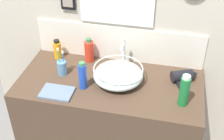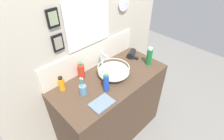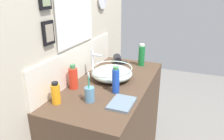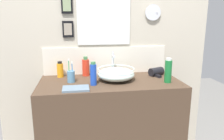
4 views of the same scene
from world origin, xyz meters
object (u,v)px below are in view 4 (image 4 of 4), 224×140
Objects in this scene: soap_dispenser at (168,71)px; lotion_bottle at (93,74)px; glass_bowl_sink at (116,74)px; hair_drier at (157,72)px; spray_bottle at (86,67)px; shampoo_bottle at (60,70)px; hand_towel at (76,89)px; faucet at (113,62)px; toothbrush_cup at (71,76)px.

lotion_bottle is at bearing 178.05° from soap_dispenser.
glass_bowl_sink is 0.45m from hair_drier.
spray_bottle is 0.24m from shampoo_bottle.
spray_bottle is 0.44m from hand_towel.
faucet is 0.53m from soap_dispenser.
shampoo_bottle is (-0.93, 0.08, 0.03)m from hair_drier.
spray_bottle is at bearing 3.36° from shampoo_bottle.
glass_bowl_sink is 1.61× the size of hand_towel.
hair_drier is at bearing 90.51° from soap_dispenser.
toothbrush_cup is 0.25m from spray_bottle.
spray_bottle is (-0.26, 0.04, -0.05)m from faucet.
toothbrush_cup reaches higher than glass_bowl_sink.
faucet is 1.57× the size of shampoo_bottle.
hand_towel is (-0.15, -0.10, -0.09)m from lotion_bottle.
spray_bottle reaches higher than glass_bowl_sink.
soap_dispenser reaches higher than toothbrush_cup.
toothbrush_cup is 0.22m from hand_towel.
faucet is at bearing 172.54° from hair_drier.
shampoo_bottle is at bearing 159.02° from glass_bowl_sink.
spray_bottle is 0.88× the size of soap_dispenser.
faucet is at bearing -2.83° from shampoo_bottle.
spray_bottle is at bearing 98.93° from lotion_bottle.
glass_bowl_sink is 0.33m from spray_bottle.
faucet reaches higher than shampoo_bottle.
hair_drier is 0.25m from soap_dispenser.
hand_towel is (-0.36, -0.21, -0.05)m from glass_bowl_sink.
faucet is at bearing 145.11° from soap_dispenser.
shampoo_bottle is at bearing 177.17° from faucet.
shampoo_bottle is at bearing -176.64° from spray_bottle.
hand_towel is (-0.36, -0.38, -0.12)m from faucet.
hair_drier is 1.05× the size of spray_bottle.
toothbrush_cup is at bearing -123.65° from spray_bottle.
hair_drier is (0.43, 0.11, -0.02)m from glass_bowl_sink.
faucet is 0.44m from hair_drier.
glass_bowl_sink is 1.77× the size of spray_bottle.
lotion_bottle reaches higher than shampoo_bottle.
faucet is at bearing 46.79° from hand_towel.
hand_towel is at bearing -149.27° from glass_bowl_sink.
hair_drier is at bearing 19.25° from lotion_bottle.
soap_dispenser is 1.09× the size of lotion_bottle.
shampoo_bottle is 0.42m from lotion_bottle.
lotion_bottle reaches higher than spray_bottle.
faucet reaches higher than lotion_bottle.
soap_dispenser is at bearing -34.89° from faucet.
faucet is at bearing 90.00° from glass_bowl_sink.
soap_dispenser is 0.80m from hand_towel.
spray_bottle reaches higher than shampoo_bottle.
faucet is 1.14× the size of hand_towel.
toothbrush_cup reaches higher than spray_bottle.
toothbrush_cup is 0.22m from shampoo_bottle.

